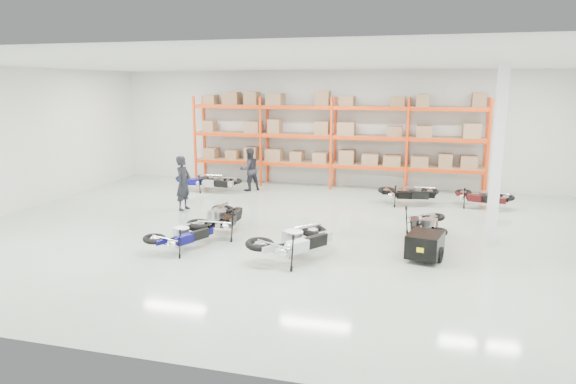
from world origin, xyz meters
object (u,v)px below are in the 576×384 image
(person_back, at_px, (249,169))
(moto_back_a, at_px, (200,177))
(moto_touring_right, at_px, (426,220))
(moto_back_b, at_px, (216,179))
(moto_blue_centre, at_px, (183,231))
(person_left, at_px, (183,183))
(moto_silver_left, at_px, (295,235))
(moto_black_far_left, at_px, (220,213))
(moto_back_d, at_px, (483,193))
(trailer, at_px, (425,245))
(moto_back_c, at_px, (409,189))

(person_back, bearing_deg, moto_back_a, -27.67)
(moto_touring_right, distance_m, moto_back_b, 8.75)
(moto_blue_centre, relative_size, person_back, 1.00)
(person_left, bearing_deg, moto_back_a, 19.43)
(moto_back_b, bearing_deg, moto_silver_left, -141.18)
(moto_black_far_left, relative_size, moto_back_d, 1.20)
(moto_back_a, distance_m, person_left, 3.08)
(moto_blue_centre, distance_m, moto_back_d, 9.88)
(moto_back_d, height_order, person_back, person_back)
(moto_blue_centre, height_order, moto_back_a, moto_back_a)
(moto_black_far_left, relative_size, moto_touring_right, 1.10)
(moto_back_a, distance_m, moto_back_d, 10.07)
(trailer, bearing_deg, moto_back_a, 156.58)
(moto_back_b, bearing_deg, person_left, -174.62)
(moto_back_a, bearing_deg, moto_back_b, -111.40)
(moto_back_b, bearing_deg, moto_blue_centre, -160.40)
(moto_back_a, distance_m, moto_back_b, 0.68)
(moto_back_c, relative_size, person_left, 0.99)
(moto_touring_right, height_order, person_back, person_back)
(moto_blue_centre, distance_m, moto_silver_left, 2.80)
(moto_back_d, relative_size, person_back, 1.00)
(moto_touring_right, bearing_deg, moto_back_c, 97.38)
(person_left, bearing_deg, moto_silver_left, -124.43)
(moto_blue_centre, relative_size, moto_back_b, 1.00)
(moto_black_far_left, relative_size, trailer, 1.23)
(moto_back_c, bearing_deg, person_left, 102.63)
(moto_black_far_left, bearing_deg, moto_back_b, -66.71)
(moto_blue_centre, distance_m, moto_back_a, 7.24)
(moto_back_c, distance_m, person_left, 7.43)
(moto_black_far_left, height_order, person_back, person_back)
(moto_touring_right, bearing_deg, moto_blue_centre, -158.15)
(moto_silver_left, relative_size, trailer, 1.24)
(moto_touring_right, xyz_separation_m, moto_back_a, (-8.30, 4.38, -0.02))
(moto_silver_left, relative_size, moto_touring_right, 1.10)
(moto_back_b, xyz_separation_m, person_left, (0.11, -2.87, 0.38))
(moto_back_d, xyz_separation_m, person_back, (-8.28, 0.76, 0.31))
(moto_silver_left, bearing_deg, moto_back_b, -20.48)
(moto_black_far_left, distance_m, moto_back_c, 6.82)
(moto_back_c, xyz_separation_m, person_left, (-6.95, -2.59, 0.35))
(moto_silver_left, height_order, person_left, person_left)
(moto_blue_centre, xyz_separation_m, moto_silver_left, (2.80, 0.01, 0.10))
(moto_blue_centre, height_order, moto_touring_right, moto_touring_right)
(moto_back_b, bearing_deg, moto_black_far_left, -152.58)
(moto_silver_left, relative_size, moto_back_c, 1.13)
(moto_back_c, bearing_deg, moto_touring_right, -179.63)
(moto_silver_left, xyz_separation_m, moto_back_b, (-4.75, 6.64, -0.10))
(trailer, distance_m, moto_back_d, 6.00)
(moto_black_far_left, xyz_separation_m, moto_touring_right, (5.30, 0.91, -0.05))
(moto_blue_centre, bearing_deg, moto_back_d, -114.57)
(person_left, bearing_deg, moto_touring_right, -95.99)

